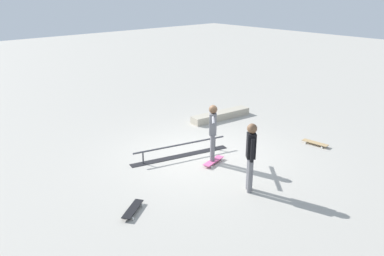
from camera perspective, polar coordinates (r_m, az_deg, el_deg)
name	(u,v)px	position (r m, az deg, el deg)	size (l,w,h in m)	color
ground_plane	(202,156)	(11.32, 1.52, -4.13)	(60.00, 60.00, 0.00)	#ADA89E
grind_rail	(180,151)	(11.26, -1.69, -3.34)	(2.97, 0.98, 0.38)	black
skate_ledge	(221,115)	(14.47, 4.20, 1.85)	(2.43, 0.45, 0.26)	#B2A893
skater_main	(213,130)	(10.57, 3.04, -0.28)	(0.97, 1.03, 1.66)	slate
skateboard_main	(213,161)	(10.86, 3.15, -4.81)	(0.82, 0.39, 0.09)	#E05993
bystander_black_shirt	(251,154)	(9.20, 8.54, -3.72)	(0.31, 0.34, 1.70)	slate
loose_skateboard_black	(133,209)	(8.76, -8.62, -11.58)	(0.77, 0.61, 0.09)	black
loose_skateboard_natural	(315,143)	(12.64, 17.48, -2.07)	(0.32, 0.82, 0.09)	tan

